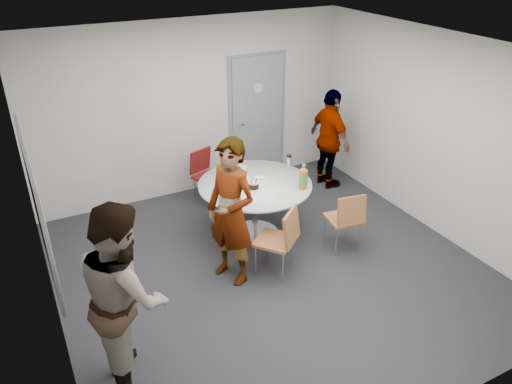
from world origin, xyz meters
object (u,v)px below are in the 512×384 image
person_main (231,213)px  person_right (330,139)px  whiteboard (38,206)px  chair_near_right (347,217)px  person_left (125,296)px  chair_near_left (282,236)px  chair_far (205,171)px  door (257,118)px  table (258,190)px

person_main → person_right: person_main is taller
whiteboard → person_main: size_ratio=1.05×
chair_near_right → person_right: person_right is taller
person_left → person_right: size_ratio=1.14×
chair_near_left → person_right: (1.89, 1.75, 0.26)m
person_left → person_main: bearing=-57.9°
chair_near_right → chair_far: 2.39m
chair_near_left → chair_far: bearing=53.4°
whiteboard → door: bearing=32.7°
person_right → door: bearing=42.8°
chair_near_left → chair_far: (-0.09, 2.18, -0.04)m
chair_far → person_main: 2.04m
whiteboard → person_main: 2.05m
whiteboard → person_right: whiteboard is taller
chair_near_right → person_main: 1.61m
whiteboard → chair_near_right: (3.52, -0.29, -0.93)m
chair_near_right → person_right: size_ratio=0.53×
door → table: bearing=-117.3°
door → person_right: size_ratio=1.30×
door → chair_near_right: (-0.04, -2.58, -0.51)m
person_main → person_left: 1.73m
whiteboard → table: (2.69, 0.60, -0.77)m
table → person_left: size_ratio=0.82×
chair_far → person_main: size_ratio=0.47×
person_main → person_left: size_ratio=0.97×
door → person_right: 1.25m
person_left → table: bearing=-53.3°
person_main → person_right: (2.44, 1.52, -0.09)m
whiteboard → chair_near_right: 3.65m
chair_far → person_left: person_left is taller
table → chair_far: bearing=102.0°
chair_near_left → chair_near_right: chair_near_left is taller
whiteboard → person_right: 4.67m
person_left → person_right: bearing=-58.2°
chair_near_left → person_left: size_ratio=0.49×
door → table: size_ratio=1.40×
person_left → person_right: person_left is taller
person_left → door: bearing=-42.8°
chair_far → person_left: (-1.92, -2.87, 0.42)m
door → whiteboard: (-3.56, -2.28, 0.42)m
door → person_left: door is taller
door → person_main: size_ratio=1.17×
door → person_main: bearing=-123.5°
whiteboard → chair_near_right: whiteboard is taller
chair_near_right → chair_far: chair_near_right is taller
chair_near_left → chair_far: size_ratio=1.08×
chair_near_left → chair_far: chair_near_left is taller
whiteboard → person_main: whiteboard is taller
door → chair_far: (-1.13, -0.45, -0.51)m
person_right → person_left: bearing=121.0°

